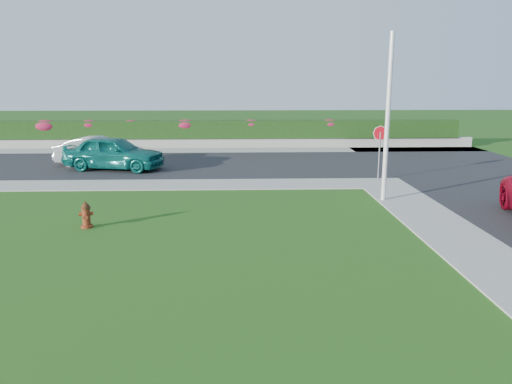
{
  "coord_description": "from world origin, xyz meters",
  "views": [
    {
      "loc": [
        1.13,
        -10.97,
        4.19
      ],
      "look_at": [
        1.62,
        3.62,
        0.9
      ],
      "focal_mm": 35.0,
      "sensor_mm": 36.0,
      "label": 1
    }
  ],
  "objects_px": {
    "fire_hydrant": "(86,215)",
    "sedan_silver": "(100,151)",
    "sedan_teal": "(114,153)",
    "stop_sign": "(380,140)",
    "utility_pole": "(388,119)"
  },
  "relations": [
    {
      "from": "fire_hydrant",
      "to": "sedan_teal",
      "type": "bearing_deg",
      "value": 88.69
    },
    {
      "from": "fire_hydrant",
      "to": "sedan_teal",
      "type": "xyz_separation_m",
      "value": [
        -1.47,
        9.48,
        0.46
      ]
    },
    {
      "from": "fire_hydrant",
      "to": "sedan_silver",
      "type": "bearing_deg",
      "value": 92.84
    },
    {
      "from": "sedan_teal",
      "to": "sedan_silver",
      "type": "relative_size",
      "value": 1.1
    },
    {
      "from": "fire_hydrant",
      "to": "stop_sign",
      "type": "height_order",
      "value": "stop_sign"
    },
    {
      "from": "sedan_teal",
      "to": "sedan_silver",
      "type": "height_order",
      "value": "sedan_teal"
    },
    {
      "from": "sedan_teal",
      "to": "utility_pole",
      "type": "distance_m",
      "value": 12.94
    },
    {
      "from": "sedan_silver",
      "to": "fire_hydrant",
      "type": "bearing_deg",
      "value": -159.2
    },
    {
      "from": "stop_sign",
      "to": "utility_pole",
      "type": "bearing_deg",
      "value": -78.49
    },
    {
      "from": "fire_hydrant",
      "to": "sedan_silver",
      "type": "relative_size",
      "value": 0.18
    },
    {
      "from": "sedan_silver",
      "to": "utility_pole",
      "type": "height_order",
      "value": "utility_pole"
    },
    {
      "from": "sedan_silver",
      "to": "stop_sign",
      "type": "height_order",
      "value": "stop_sign"
    },
    {
      "from": "sedan_teal",
      "to": "stop_sign",
      "type": "xyz_separation_m",
      "value": [
        11.83,
        -2.82,
        0.87
      ]
    },
    {
      "from": "fire_hydrant",
      "to": "sedan_silver",
      "type": "distance_m",
      "value": 10.93
    },
    {
      "from": "sedan_silver",
      "to": "utility_pole",
      "type": "relative_size",
      "value": 0.74
    }
  ]
}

